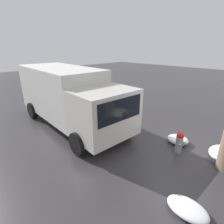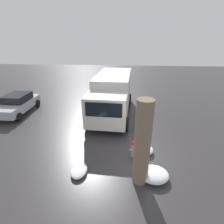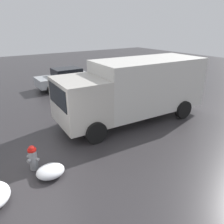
{
  "view_description": "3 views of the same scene",
  "coord_description": "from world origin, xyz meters",
  "px_view_note": "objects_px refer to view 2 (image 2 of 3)",
  "views": [
    {
      "loc": [
        -2.3,
        6.01,
        3.92
      ],
      "look_at": [
        3.35,
        0.32,
        0.89
      ],
      "focal_mm": 28.0,
      "sensor_mm": 36.0,
      "label": 1
    },
    {
      "loc": [
        -7.23,
        0.52,
        5.51
      ],
      "look_at": [
        3.18,
        1.3,
        0.99
      ],
      "focal_mm": 28.0,
      "sensor_mm": 36.0,
      "label": 2
    },
    {
      "loc": [
        -1.24,
        -6.38,
        4.41
      ],
      "look_at": [
        3.07,
        -0.01,
        1.33
      ],
      "focal_mm": 35.0,
      "sensor_mm": 36.0,
      "label": 3
    }
  ],
  "objects_px": {
    "tree_trunk": "(142,144)",
    "parked_car": "(17,104)",
    "fire_hydrant": "(134,148)",
    "delivery_truck": "(112,93)"
  },
  "relations": [
    {
      "from": "fire_hydrant",
      "to": "parked_car",
      "type": "distance_m",
      "value": 10.05
    },
    {
      "from": "tree_trunk",
      "to": "fire_hydrant",
      "type": "bearing_deg",
      "value": 7.26
    },
    {
      "from": "tree_trunk",
      "to": "parked_car",
      "type": "bearing_deg",
      "value": 54.48
    },
    {
      "from": "tree_trunk",
      "to": "parked_car",
      "type": "relative_size",
      "value": 0.88
    },
    {
      "from": "fire_hydrant",
      "to": "tree_trunk",
      "type": "height_order",
      "value": "tree_trunk"
    },
    {
      "from": "fire_hydrant",
      "to": "tree_trunk",
      "type": "relative_size",
      "value": 0.24
    },
    {
      "from": "parked_car",
      "to": "delivery_truck",
      "type": "bearing_deg",
      "value": -175.31
    },
    {
      "from": "fire_hydrant",
      "to": "parked_car",
      "type": "bearing_deg",
      "value": -150.46
    },
    {
      "from": "fire_hydrant",
      "to": "parked_car",
      "type": "xyz_separation_m",
      "value": [
        4.83,
        8.81,
        0.3
      ]
    },
    {
      "from": "tree_trunk",
      "to": "parked_car",
      "type": "height_order",
      "value": "tree_trunk"
    }
  ]
}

